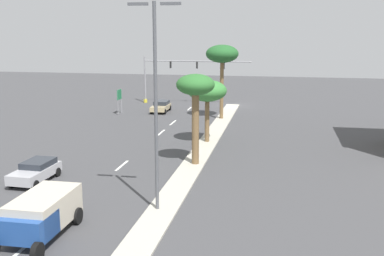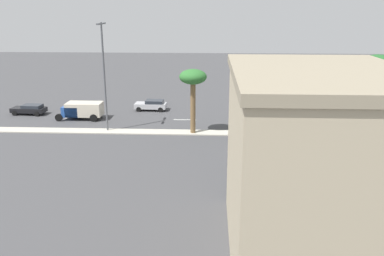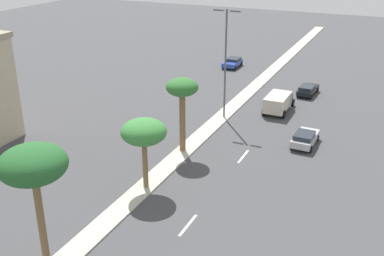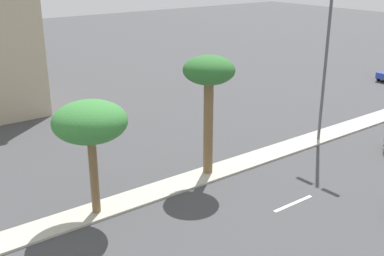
{
  "view_description": "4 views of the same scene",
  "coord_description": "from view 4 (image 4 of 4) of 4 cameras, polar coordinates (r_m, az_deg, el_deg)",
  "views": [
    {
      "loc": [
        -6.5,
        64.04,
        10.3
      ],
      "look_at": [
        -0.23,
        31.48,
        3.29
      ],
      "focal_mm": 43.6,
      "sensor_mm": 36.0,
      "label": 1
    },
    {
      "loc": [
        -42.56,
        27.87,
        13.36
      ],
      "look_at": [
        -3.46,
        29.76,
        1.61
      ],
      "focal_mm": 37.99,
      "sensor_mm": 36.0,
      "label": 2
    },
    {
      "loc": [
        17.08,
        -5.88,
        18.9
      ],
      "look_at": [
        1.09,
        29.14,
        2.81
      ],
      "focal_mm": 43.8,
      "sensor_mm": 36.0,
      "label": 3
    },
    {
      "loc": [
        19.76,
        13.53,
        12.11
      ],
      "look_at": [
        -1.2,
        29.42,
        2.67
      ],
      "focal_mm": 44.66,
      "sensor_mm": 36.0,
      "label": 4
    }
  ],
  "objects": [
    {
      "name": "ground_plane",
      "position": [
        33.79,
        13.11,
        -1.8
      ],
      "size": [
        160.0,
        160.0,
        0.0
      ],
      "primitive_type": "plane",
      "color": "#424244"
    },
    {
      "name": "lane_stripe_front",
      "position": [
        25.71,
        12.0,
        -8.82
      ],
      "size": [
        0.2,
        2.8,
        0.01
      ],
      "primitive_type": "cube",
      "color": "silver",
      "rests_on": "ground"
    },
    {
      "name": "palm_tree_rear",
      "position": [
        22.8,
        -12.08,
        0.57
      ],
      "size": [
        3.56,
        3.56,
        5.72
      ],
      "color": "brown",
      "rests_on": "median_curb"
    },
    {
      "name": "palm_tree_mid",
      "position": [
        26.48,
        2.03,
        6.15
      ],
      "size": [
        2.91,
        2.91,
        6.95
      ],
      "color": "brown",
      "rests_on": "median_curb"
    },
    {
      "name": "street_lamp_leading",
      "position": [
        32.79,
        15.87,
        9.74
      ],
      "size": [
        2.9,
        0.24,
        11.67
      ],
      "color": "#515459",
      "rests_on": "median_curb"
    }
  ]
}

